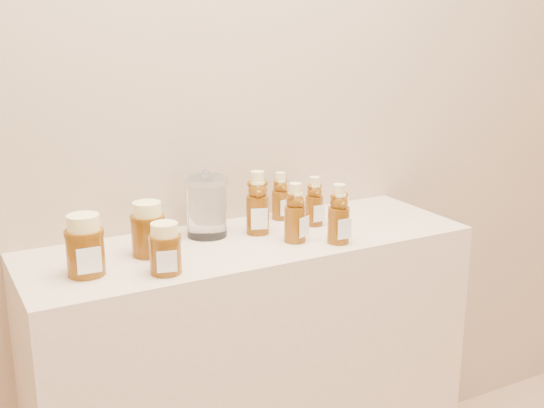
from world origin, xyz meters
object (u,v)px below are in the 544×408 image
display_table (252,390)px  honey_jar_left (85,245)px  bear_bottle_front_left (295,209)px  bear_bottle_back_left (258,199)px  glass_canister (206,204)px

display_table → honey_jar_left: bearing=-174.2°
bear_bottle_front_left → honey_jar_left: (-0.54, 0.02, -0.02)m
honey_jar_left → bear_bottle_back_left: bearing=13.7°
honey_jar_left → display_table: bearing=9.3°
display_table → bear_bottle_front_left: bear_bottle_front_left is taller
bear_bottle_front_left → glass_canister: bearing=115.6°
bear_bottle_front_left → honey_jar_left: bear_bottle_front_left is taller
display_table → glass_canister: 0.55m
display_table → bear_bottle_back_left: bearing=43.7°
honey_jar_left → glass_canister: 0.38m
bear_bottle_front_left → glass_canister: 0.24m
glass_canister → honey_jar_left: bearing=-159.6°
display_table → bear_bottle_front_left: bearing=-34.1°
display_table → bear_bottle_front_left: size_ratio=6.71×
bear_bottle_back_left → honey_jar_left: (-0.49, -0.09, -0.03)m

